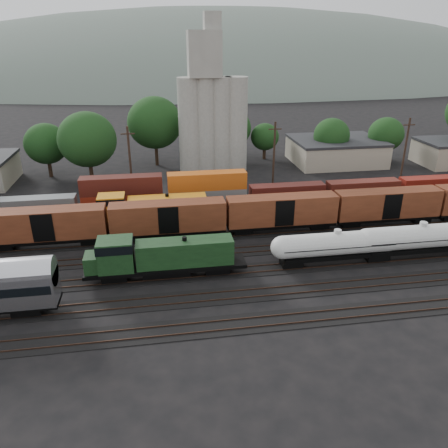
{
  "coord_description": "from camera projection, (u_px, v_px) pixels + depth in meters",
  "views": [
    {
      "loc": [
        -7.77,
        -48.33,
        25.07
      ],
      "look_at": [
        0.23,
        2.0,
        3.0
      ],
      "focal_mm": 35.0,
      "sensor_mm": 36.0,
      "label": 1
    }
  ],
  "objects": [
    {
      "name": "green_locomotive",
      "position": [
        157.0,
        256.0,
        48.07
      ],
      "size": [
        17.83,
        3.15,
        4.72
      ],
      "color": "black",
      "rests_on": "ground"
    },
    {
      "name": "grain_silo",
      "position": [
        212.0,
        114.0,
        83.5
      ],
      "size": [
        13.4,
        5.0,
        29.0
      ],
      "color": "gray",
      "rests_on": "ground"
    },
    {
      "name": "tank_car_a",
      "position": [
        336.0,
        245.0,
        51.15
      ],
      "size": [
        15.83,
        2.83,
        4.15
      ],
      "color": "silver",
      "rests_on": "ground"
    },
    {
      "name": "industrial_sheds",
      "position": [
        230.0,
        159.0,
        86.77
      ],
      "size": [
        119.38,
        17.26,
        5.1
      ],
      "color": "#9E937F",
      "rests_on": "ground"
    },
    {
      "name": "boxcar_string",
      "position": [
        282.0,
        211.0,
        59.42
      ],
      "size": [
        169.0,
        2.9,
        4.2
      ],
      "color": "black",
      "rests_on": "ground"
    },
    {
      "name": "tank_car_b",
      "position": [
        421.0,
        238.0,
        52.65
      ],
      "size": [
        16.7,
        2.99,
        4.38
      ],
      "color": "silver",
      "rests_on": "ground"
    },
    {
      "name": "distant_hills",
      "position": [
        199.0,
        107.0,
        302.13
      ],
      "size": [
        860.0,
        286.0,
        130.0
      ],
      "color": "#59665B",
      "rests_on": "ground"
    },
    {
      "name": "ground",
      "position": [
        225.0,
        252.0,
        54.88
      ],
      "size": [
        600.0,
        600.0,
        0.0
      ],
      "primitive_type": "plane",
      "color": "black"
    },
    {
      "name": "tree_band",
      "position": [
        198.0,
        129.0,
        86.72
      ],
      "size": [
        165.11,
        23.26,
        14.23
      ],
      "color": "black",
      "rests_on": "ground"
    },
    {
      "name": "tracks",
      "position": [
        225.0,
        252.0,
        54.86
      ],
      "size": [
        180.0,
        33.2,
        0.2
      ],
      "color": "black",
      "rests_on": "ground"
    },
    {
      "name": "container_wall",
      "position": [
        233.0,
        193.0,
        67.99
      ],
      "size": [
        175.27,
        2.6,
        5.8
      ],
      "color": "black",
      "rests_on": "ground"
    },
    {
      "name": "utility_poles",
      "position": [
        204.0,
        159.0,
        72.35
      ],
      "size": [
        122.2,
        0.36,
        12.0
      ],
      "color": "black",
      "rests_on": "ground"
    },
    {
      "name": "orange_locomotive",
      "position": [
        145.0,
        209.0,
        61.5
      ],
      "size": [
        18.28,
        3.05,
        4.57
      ],
      "color": "black",
      "rests_on": "ground"
    }
  ]
}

